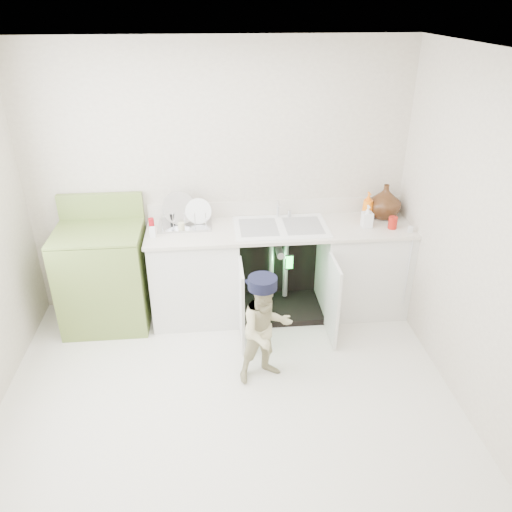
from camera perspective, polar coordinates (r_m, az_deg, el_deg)
The scene contains 5 objects.
ground at distance 4.02m, azimuth -3.07°, elevation -16.07°, with size 3.50×3.50×0.00m, color beige.
room_shell at distance 3.28m, azimuth -3.61°, elevation -0.10°, with size 6.00×5.50×1.26m.
counter_run at distance 4.76m, azimuth 3.08°, elevation -1.29°, with size 2.44×1.02×1.22m.
avocado_stove at distance 4.79m, azimuth -16.95°, elevation -2.17°, with size 0.76×0.65×1.18m.
repair_worker at distance 3.93m, azimuth 1.14°, elevation -8.32°, with size 0.57×0.85×0.93m.
Camera 1 is at (-0.07, -2.91, 2.78)m, focal length 35.00 mm.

